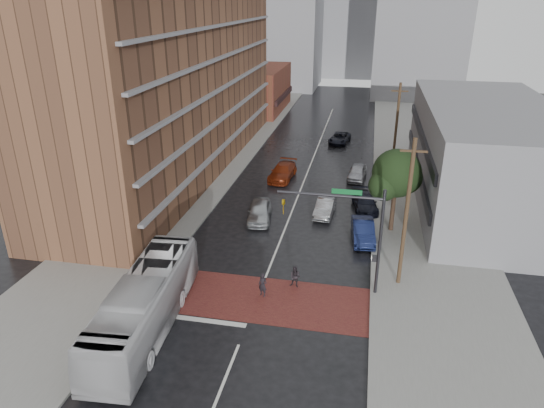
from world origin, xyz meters
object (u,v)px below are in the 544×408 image
at_px(pedestrian_b, 295,277).
at_px(suv_travel, 340,138).
at_px(car_travel_b, 325,207).
at_px(car_parked_far, 357,172).
at_px(transit_bus, 145,304).
at_px(car_parked_near, 363,231).
at_px(car_travel_a, 260,211).
at_px(car_travel_c, 283,172).
at_px(car_parked_mid, 365,202).
at_px(pedestrian_a, 263,285).

xyz_separation_m(pedestrian_b, suv_travel, (0.45, 34.64, -0.08)).
relative_size(pedestrian_b, car_travel_b, 0.35).
xyz_separation_m(car_travel_b, car_parked_far, (2.40, 9.64, 0.04)).
relative_size(transit_bus, car_parked_near, 2.58).
distance_m(suv_travel, car_parked_near, 27.24).
relative_size(car_travel_a, car_parked_near, 1.01).
relative_size(transit_bus, car_travel_b, 2.84).
bearing_deg(car_parked_far, car_travel_c, -164.54).
height_order(transit_bus, car_travel_a, transit_bus).
relative_size(car_travel_a, car_parked_far, 1.09).
distance_m(car_parked_mid, car_parked_far, 7.87).
bearing_deg(pedestrian_a, transit_bus, -121.31).
relative_size(pedestrian_a, suv_travel, 0.34).
relative_size(car_travel_a, suv_travel, 0.99).
distance_m(transit_bus, pedestrian_b, 9.72).
bearing_deg(car_travel_b, car_travel_a, -154.08).
height_order(suv_travel, car_parked_near, car_parked_near).
xyz_separation_m(pedestrian_a, car_travel_a, (-2.70, 11.07, -0.00)).
bearing_deg(car_travel_c, pedestrian_b, -72.98).
bearing_deg(suv_travel, pedestrian_a, -84.97).
bearing_deg(transit_bus, car_parked_far, 64.21).
height_order(car_parked_near, car_parked_far, car_parked_near).
bearing_deg(car_parked_near, car_parked_far, 88.23).
distance_m(transit_bus, car_parked_far, 29.49).
xyz_separation_m(car_travel_a, car_parked_mid, (8.72, 4.02, -0.12)).
bearing_deg(car_travel_c, pedestrian_a, -78.62).
relative_size(suv_travel, car_parked_near, 1.03).
xyz_separation_m(transit_bus, suv_travel, (8.08, 40.59, -1.01)).
bearing_deg(car_travel_b, car_parked_mid, 32.23).
distance_m(car_travel_b, car_parked_mid, 3.84).
distance_m(transit_bus, car_parked_near, 18.03).
distance_m(pedestrian_a, car_travel_c, 21.60).
bearing_deg(car_parked_near, transit_bus, -136.74).
relative_size(pedestrian_a, car_travel_c, 0.30).
bearing_deg(pedestrian_a, car_parked_far, 98.25).
height_order(transit_bus, suv_travel, transit_bus).
bearing_deg(car_travel_b, pedestrian_b, -90.13).
xyz_separation_m(transit_bus, car_parked_far, (10.83, 27.41, -0.94)).
distance_m(pedestrian_a, car_travel_a, 11.39).
xyz_separation_m(pedestrian_b, car_travel_c, (-4.45, 20.01, 0.03)).
bearing_deg(car_travel_a, transit_bus, -109.08).
distance_m(car_travel_a, car_parked_near, 8.94).
bearing_deg(car_parked_mid, car_travel_b, -161.57).
xyz_separation_m(pedestrian_a, suv_travel, (2.30, 36.07, -0.14)).
bearing_deg(car_parked_mid, pedestrian_b, -117.07).
relative_size(car_travel_a, car_travel_c, 0.88).
height_order(car_travel_b, car_travel_c, car_travel_c).
bearing_deg(pedestrian_b, suv_travel, 98.95).
distance_m(car_travel_c, car_parked_mid, 10.70).
height_order(transit_bus, pedestrian_b, transit_bus).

